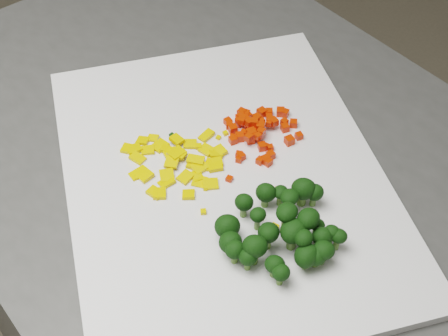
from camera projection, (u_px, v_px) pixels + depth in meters
The scene contains 144 objects.
counter_block at pixel (223, 315), 1.14m from camera, with size 0.93×0.65×0.90m, color #3F3F3D.
cutting_board at pixel (224, 177), 0.76m from camera, with size 0.49×0.38×0.01m, color silver.
carrot_pile at pixel (258, 126), 0.79m from camera, with size 0.11×0.11×0.03m, color red, non-canonical shape.
pepper_pile at pixel (174, 155), 0.77m from camera, with size 0.13×0.13×0.02m, color #E4AD0C, non-canonical shape.
broccoli_pile at pixel (285, 225), 0.67m from camera, with size 0.13×0.13×0.06m, color black, non-canonical shape.
carrot_cube_0 at pixel (251, 133), 0.79m from camera, with size 0.01×0.01×0.01m, color red.
carrot_cube_1 at pixel (270, 148), 0.78m from camera, with size 0.01×0.01×0.01m, color red.
carrot_cube_2 at pixel (255, 120), 0.80m from camera, with size 0.01×0.01×0.01m, color red.
carrot_cube_3 at pixel (241, 117), 0.82m from camera, with size 0.01×0.01×0.01m, color red.
carrot_cube_4 at pixel (248, 123), 0.80m from camera, with size 0.01×0.01×0.01m, color red.
carrot_cube_5 at pixel (233, 140), 0.79m from camera, with size 0.01×0.01×0.01m, color red.
carrot_cube_6 at pixel (241, 121), 0.80m from camera, with size 0.01×0.01×0.01m, color red.
carrot_cube_7 at pixel (285, 113), 0.82m from camera, with size 0.01×0.01×0.01m, color red.
carrot_cube_8 at pixel (240, 137), 0.79m from camera, with size 0.01×0.01×0.01m, color red.
carrot_cube_9 at pixel (270, 157), 0.77m from camera, with size 0.01×0.01×0.01m, color red.
carrot_cube_10 at pixel (240, 137), 0.80m from camera, with size 0.01×0.01×0.01m, color red.
carrot_cube_11 at pixel (271, 155), 0.77m from camera, with size 0.01×0.01×0.01m, color red.
carrot_cube_12 at pixel (244, 133), 0.80m from camera, with size 0.01×0.01×0.01m, color red.
carrot_cube_13 at pixel (262, 112), 0.82m from camera, with size 0.01×0.01×0.01m, color red.
carrot_cube_14 at pixel (299, 136), 0.80m from camera, with size 0.01×0.01×0.01m, color red.
carrot_cube_15 at pixel (233, 129), 0.80m from camera, with size 0.01×0.01×0.01m, color red.
carrot_cube_16 at pixel (254, 136), 0.80m from camera, with size 0.01×0.01×0.01m, color red.
carrot_cube_17 at pixel (240, 122), 0.81m from camera, with size 0.01×0.01×0.01m, color red.
carrot_cube_18 at pixel (259, 134), 0.80m from camera, with size 0.01×0.01×0.01m, color red.
carrot_cube_19 at pixel (254, 135), 0.78m from camera, with size 0.01×0.01×0.01m, color red.
carrot_cube_20 at pixel (249, 122), 0.80m from camera, with size 0.01×0.01×0.01m, color red.
carrot_cube_21 at pixel (274, 122), 0.80m from camera, with size 0.01×0.01×0.01m, color red.
carrot_cube_22 at pixel (251, 139), 0.79m from camera, with size 0.01×0.01×0.01m, color red.
carrot_cube_23 at pixel (270, 121), 0.80m from camera, with size 0.01×0.01×0.01m, color red.
carrot_cube_24 at pixel (285, 114), 0.82m from camera, with size 0.01×0.01×0.01m, color red.
carrot_cube_25 at pixel (248, 138), 0.78m from camera, with size 0.01×0.01×0.01m, color red.
carrot_cube_26 at pixel (249, 116), 0.82m from camera, with size 0.01×0.01×0.01m, color red.
carrot_cube_27 at pixel (255, 131), 0.80m from camera, with size 0.01×0.01×0.01m, color red.
carrot_cube_28 at pixel (257, 118), 0.81m from camera, with size 0.01×0.01×0.01m, color red.
carrot_cube_29 at pixel (269, 117), 0.82m from camera, with size 0.01×0.01×0.01m, color red.
carrot_cube_30 at pixel (242, 113), 0.82m from camera, with size 0.01×0.01×0.01m, color red.
carrot_cube_31 at pixel (269, 123), 0.80m from camera, with size 0.01×0.01×0.01m, color red.
carrot_cube_32 at pixel (285, 128), 0.80m from camera, with size 0.01×0.01×0.01m, color red.
carrot_cube_33 at pixel (246, 114), 0.82m from camera, with size 0.01×0.01×0.01m, color red.
carrot_cube_34 at pixel (265, 146), 0.78m from camera, with size 0.01×0.01×0.01m, color red.
carrot_cube_35 at pixel (229, 125), 0.81m from camera, with size 0.01×0.01×0.01m, color red.
carrot_cube_36 at pixel (261, 132), 0.79m from camera, with size 0.01×0.01×0.01m, color red.
carrot_cube_37 at pixel (246, 123), 0.80m from camera, with size 0.01×0.01×0.01m, color red.
carrot_cube_38 at pixel (260, 125), 0.80m from camera, with size 0.01×0.01×0.01m, color red.
carrot_cube_39 at pixel (262, 147), 0.78m from camera, with size 0.01×0.01×0.01m, color red.
carrot_cube_40 at pixel (245, 116), 0.82m from camera, with size 0.01×0.01×0.01m, color red.
carrot_cube_41 at pixel (269, 112), 0.82m from camera, with size 0.01×0.01×0.01m, color red.
carrot_cube_42 at pixel (238, 118), 0.82m from camera, with size 0.01×0.01×0.01m, color red.
carrot_cube_43 at pixel (289, 141), 0.79m from camera, with size 0.01×0.01×0.01m, color red.
carrot_cube_44 at pixel (271, 155), 0.77m from camera, with size 0.01×0.01×0.01m, color red.
carrot_cube_45 at pixel (261, 127), 0.79m from camera, with size 0.01×0.01×0.01m, color red.
carrot_cube_46 at pixel (244, 121), 0.80m from camera, with size 0.01×0.01×0.01m, color red.
carrot_cube_47 at pixel (284, 122), 0.81m from camera, with size 0.01×0.01×0.01m, color red.
carrot_cube_48 at pixel (258, 136), 0.78m from camera, with size 0.01×0.01×0.01m, color red.
carrot_cube_49 at pixel (249, 131), 0.80m from camera, with size 0.01×0.01×0.01m, color red.
carrot_cube_50 at pixel (266, 159), 0.77m from camera, with size 0.01×0.01×0.01m, color red.
carrot_cube_51 at pixel (293, 123), 0.81m from camera, with size 0.01×0.01×0.01m, color red.
carrot_cube_52 at pixel (241, 156), 0.77m from camera, with size 0.01×0.01×0.01m, color red.
carrot_cube_53 at pixel (280, 112), 0.82m from camera, with size 0.01×0.01×0.01m, color red.
carrot_cube_54 at pixel (228, 122), 0.81m from camera, with size 0.01×0.01×0.01m, color red.
carrot_cube_55 at pixel (239, 154), 0.77m from camera, with size 0.01×0.01×0.01m, color red.
carrot_cube_56 at pixel (268, 162), 0.77m from camera, with size 0.01×0.01×0.01m, color red.
carrot_cube_57 at pixel (254, 122), 0.80m from camera, with size 0.01×0.01×0.01m, color red.
carrot_cube_58 at pixel (260, 161), 0.77m from camera, with size 0.01×0.01×0.01m, color red.
carrot_cube_59 at pixel (262, 121), 0.80m from camera, with size 0.01×0.01×0.01m, color red.
carrot_cube_60 at pixel (239, 159), 0.77m from camera, with size 0.01×0.01×0.01m, color red.
pepper_chunk_0 at pixel (160, 146), 0.79m from camera, with size 0.02×0.02×0.00m, color #E4AD0C.
pepper_chunk_1 at pixel (148, 150), 0.78m from camera, with size 0.01×0.02×0.00m, color #E4AD0C.
pepper_chunk_2 at pixel (218, 152), 0.78m from camera, with size 0.02×0.02×0.01m, color #E4AD0C.
pepper_chunk_3 at pixel (216, 154), 0.78m from camera, with size 0.02×0.01×0.01m, color #E4AD0C.
pepper_chunk_4 at pixel (211, 165), 0.77m from camera, with size 0.02×0.01×0.00m, color #E4AD0C.
pepper_chunk_5 at pixel (166, 182), 0.75m from camera, with size 0.01×0.02×0.00m, color #E4AD0C.
pepper_chunk_6 at pixel (199, 167), 0.76m from camera, with size 0.02×0.02×0.01m, color #E4AD0C.
pepper_chunk_7 at pixel (195, 165), 0.77m from camera, with size 0.02×0.02×0.00m, color #E4AD0C.
pepper_chunk_8 at pixel (169, 150), 0.78m from camera, with size 0.02×0.01×0.00m, color #E4AD0C.
pepper_chunk_9 at pixel (215, 165), 0.76m from camera, with size 0.02×0.02×0.01m, color #E4AD0C.
pepper_chunk_10 at pixel (186, 177), 0.75m from camera, with size 0.02×0.02×0.00m, color #E4AD0C.
pepper_chunk_11 at pixel (206, 136), 0.80m from camera, with size 0.02×0.01×0.00m, color #E4AD0C.
pepper_chunk_12 at pixel (189, 194), 0.73m from camera, with size 0.01×0.01×0.00m, color #E4AD0C.
pepper_chunk_13 at pixel (200, 182), 0.75m from camera, with size 0.02×0.02×0.00m, color #E4AD0C.
pepper_chunk_14 at pixel (177, 153), 0.77m from camera, with size 0.02×0.02×0.00m, color #E4AD0C.
pepper_chunk_15 at pixel (129, 149), 0.78m from camera, with size 0.02×0.02×0.00m, color #E4AD0C.
pepper_chunk_16 at pixel (160, 194), 0.73m from camera, with size 0.02×0.02×0.00m, color #E4AD0C.
pepper_chunk_17 at pixel (143, 141), 0.79m from camera, with size 0.01×0.02×0.00m, color #E4AD0C.
pepper_chunk_18 at pixel (170, 153), 0.78m from camera, with size 0.02×0.01×0.00m, color #E4AD0C.
pepper_chunk_19 at pixel (138, 173), 0.76m from camera, with size 0.02×0.01×0.00m, color #E4AD0C.
pepper_chunk_20 at pixel (167, 176), 0.75m from camera, with size 0.02×0.02×0.00m, color #E4AD0C.
pepper_chunk_21 at pixel (197, 176), 0.75m from camera, with size 0.02×0.01×0.00m, color #E4AD0C.
pepper_chunk_22 at pixel (172, 162), 0.76m from camera, with size 0.02×0.02×0.00m, color #E4AD0C.
pepper_chunk_23 at pixel (155, 193), 0.74m from camera, with size 0.01×0.02×0.00m, color #E4AD0C.
pepper_chunk_24 at pixel (138, 158), 0.77m from camera, with size 0.01×0.02×0.00m, color #E4AD0C.
pepper_chunk_25 at pixel (134, 149), 0.78m from camera, with size 0.02×0.02×0.00m, color #E4AD0C.
pepper_chunk_26 at pixel (178, 153), 0.77m from camera, with size 0.02×0.01×0.00m, color #E4AD0C.
pepper_chunk_27 at pixel (210, 184), 0.74m from camera, with size 0.02×0.02×0.00m, color #E4AD0C.
pepper_chunk_28 at pixel (153, 138), 0.80m from camera, with size 0.01×0.01×0.00m, color #E4AD0C.
pepper_chunk_29 at pixel (196, 160), 0.77m from camera, with size 0.02×0.01×0.00m, color #E4AD0C.
pepper_chunk_30 at pixel (190, 144), 0.79m from camera, with size 0.01×0.02×0.00m, color #E4AD0C.
pepper_chunk_31 at pixel (206, 150), 0.78m from camera, with size 0.01×0.02×0.00m, color #E4AD0C.
pepper_chunk_32 at pixel (177, 140), 0.79m from camera, with size 0.02×0.01×0.01m, color #E4AD0C.
pepper_chunk_33 at pixel (144, 175), 0.75m from camera, with size 0.02×0.02×0.01m, color #E4AD0C.
pepper_chunk_34 at pixel (217, 162), 0.77m from camera, with size 0.01×0.01×0.01m, color #E4AD0C.
broccoli_floret_0 at pixel (303, 193), 0.72m from camera, with size 0.02×0.02×0.03m, color black, non-canonical shape.
broccoli_floret_1 at pixel (243, 206), 0.70m from camera, with size 0.03×0.03×0.03m, color black, non-canonical shape.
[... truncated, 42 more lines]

